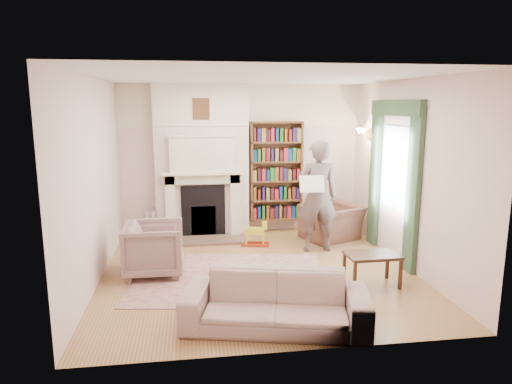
{
  "coord_description": "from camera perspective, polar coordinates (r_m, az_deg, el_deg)",
  "views": [
    {
      "loc": [
        -0.93,
        -6.34,
        2.44
      ],
      "look_at": [
        0.0,
        0.25,
        1.15
      ],
      "focal_mm": 32.0,
      "sensor_mm": 36.0,
      "label": 1
    }
  ],
  "objects": [
    {
      "name": "fireplace",
      "position": [
        8.46,
        -6.76,
        3.74
      ],
      "size": [
        1.7,
        0.58,
        2.8
      ],
      "color": "silver",
      "rests_on": "floor"
    },
    {
      "name": "wall_right",
      "position": [
        7.17,
        18.41,
        2.06
      ],
      "size": [
        0.0,
        4.5,
        4.5
      ],
      "primitive_type": "plane",
      "rotation": [
        1.57,
        0.0,
        -1.57
      ],
      "color": "silver",
      "rests_on": "floor"
    },
    {
      "name": "armchair_left",
      "position": [
        6.8,
        -12.6,
        -6.92
      ],
      "size": [
        0.84,
        0.82,
        0.76
      ],
      "primitive_type": "imported",
      "rotation": [
        0.0,
        0.0,
        1.57
      ],
      "color": "gray",
      "rests_on": "floor"
    },
    {
      "name": "window",
      "position": [
        7.51,
        16.99,
        2.92
      ],
      "size": [
        0.02,
        0.9,
        1.3
      ],
      "primitive_type": "cube",
      "color": "silver",
      "rests_on": "wall_right"
    },
    {
      "name": "armchair_reading",
      "position": [
        8.44,
        9.42,
        -3.78
      ],
      "size": [
        1.21,
        1.15,
        0.63
      ],
      "primitive_type": "imported",
      "rotation": [
        0.0,
        0.0,
        3.54
      ],
      "color": "#51372B",
      "rests_on": "floor"
    },
    {
      "name": "pelmet",
      "position": [
        7.43,
        17.08,
        10.03
      ],
      "size": [
        0.09,
        1.7,
        0.24
      ],
      "primitive_type": "cube",
      "color": "#2C452C",
      "rests_on": "wall_right"
    },
    {
      "name": "curtain_left",
      "position": [
        6.91,
        19.04,
        0.03
      ],
      "size": [
        0.07,
        0.32,
        2.4
      ],
      "primitive_type": "cube",
      "color": "#2C452C",
      "rests_on": "floor"
    },
    {
      "name": "wall_back",
      "position": [
        8.7,
        -1.84,
        4.1
      ],
      "size": [
        4.5,
        0.0,
        4.5
      ],
      "primitive_type": "plane",
      "rotation": [
        1.57,
        0.0,
        0.0
      ],
      "color": "silver",
      "rests_on": "floor"
    },
    {
      "name": "man_reading",
      "position": [
        7.61,
        7.67,
        -0.54
      ],
      "size": [
        0.7,
        0.48,
        1.87
      ],
      "primitive_type": "imported",
      "rotation": [
        0.0,
        0.0,
        3.1
      ],
      "color": "#5C4E4A",
      "rests_on": "floor"
    },
    {
      "name": "sofa",
      "position": [
        5.18,
        2.47,
        -13.5
      ],
      "size": [
        2.16,
        1.24,
        0.59
      ],
      "primitive_type": "imported",
      "rotation": [
        0.0,
        0.0,
        -0.23
      ],
      "color": "#BDAC9C",
      "rests_on": "floor"
    },
    {
      "name": "wall_front",
      "position": [
        4.32,
        4.64,
        -2.99
      ],
      "size": [
        4.5,
        0.0,
        4.5
      ],
      "primitive_type": "plane",
      "rotation": [
        -1.57,
        0.0,
        0.0
      ],
      "color": "silver",
      "rests_on": "floor"
    },
    {
      "name": "curtain_right",
      "position": [
        8.17,
        14.62,
        1.88
      ],
      "size": [
        0.07,
        0.32,
        2.4
      ],
      "primitive_type": "cube",
      "color": "#2C452C",
      "rests_on": "floor"
    },
    {
      "name": "wall_left",
      "position": [
        6.56,
        -19.54,
        1.21
      ],
      "size": [
        0.0,
        4.5,
        4.5
      ],
      "primitive_type": "plane",
      "rotation": [
        1.57,
        0.0,
        1.57
      ],
      "color": "silver",
      "rests_on": "floor"
    },
    {
      "name": "coffee_table",
      "position": [
        6.48,
        14.26,
        -9.37
      ],
      "size": [
        0.71,
        0.47,
        0.45
      ],
      "primitive_type": null,
      "rotation": [
        0.0,
        0.0,
        0.03
      ],
      "color": "#372113",
      "rests_on": "floor"
    },
    {
      "name": "rug",
      "position": [
        6.63,
        -3.23,
        -10.6
      ],
      "size": [
        2.95,
        2.42,
        0.01
      ],
      "primitive_type": "cube",
      "rotation": [
        0.0,
        0.0,
        -0.14
      ],
      "color": "#BEAA90",
      "rests_on": "floor"
    },
    {
      "name": "ceiling",
      "position": [
        6.42,
        0.32,
        14.19
      ],
      "size": [
        4.5,
        4.5,
        0.0
      ],
      "primitive_type": "plane",
      "rotation": [
        3.14,
        0.0,
        0.0
      ],
      "color": "white",
      "rests_on": "wall_back"
    },
    {
      "name": "paraffin_heater",
      "position": [
        8.55,
        -12.95,
        -3.98
      ],
      "size": [
        0.29,
        0.29,
        0.55
      ],
      "primitive_type": "cylinder",
      "rotation": [
        0.0,
        0.0,
        0.22
      ],
      "color": "#B4B5BC",
      "rests_on": "floor"
    },
    {
      "name": "board_game",
      "position": [
        6.3,
        -1.93,
        -11.54
      ],
      "size": [
        0.39,
        0.39,
        0.03
      ],
      "primitive_type": "cube",
      "rotation": [
        0.0,
        0.0,
        0.09
      ],
      "color": "#E5D150",
      "rests_on": "rug"
    },
    {
      "name": "game_box_lid",
      "position": [
        6.71,
        -4.18,
        -10.03
      ],
      "size": [
        0.4,
        0.34,
        0.06
      ],
      "primitive_type": "cube",
      "rotation": [
        0.0,
        0.0,
        -0.41
      ],
      "color": "#B61415",
      "rests_on": "rug"
    },
    {
      "name": "rocking_horse",
      "position": [
        7.98,
        -0.12,
        -5.23
      ],
      "size": [
        0.52,
        0.29,
        0.43
      ],
      "primitive_type": null,
      "rotation": [
        0.0,
        0.0,
        -0.2
      ],
      "color": "gold",
      "rests_on": "rug"
    },
    {
      "name": "bookcase",
      "position": [
        8.7,
        2.52,
        2.6
      ],
      "size": [
        1.0,
        0.24,
        1.85
      ],
      "primitive_type": "cube",
      "color": "brown",
      "rests_on": "floor"
    },
    {
      "name": "comic_annuals",
      "position": [
        6.49,
        3.67,
        -10.96
      ],
      "size": [
        0.66,
        0.36,
        0.02
      ],
      "color": "red",
      "rests_on": "rug"
    },
    {
      "name": "newspaper",
      "position": [
        7.34,
        7.01,
        1.02
      ],
      "size": [
        0.4,
        0.13,
        0.27
      ],
      "primitive_type": "cube",
      "rotation": [
        -0.35,
        0.0,
        -0.04
      ],
      "color": "white",
      "rests_on": "man_reading"
    },
    {
      "name": "floor",
      "position": [
        6.86,
        0.3,
        -9.88
      ],
      "size": [
        4.5,
        4.5,
        0.0
      ],
      "primitive_type": "plane",
      "color": "brown",
      "rests_on": "ground"
    },
    {
      "name": "wall_sconce",
      "position": [
        8.4,
        12.72,
        7.02
      ],
      "size": [
        0.2,
        0.24,
        0.24
      ],
      "primitive_type": null,
      "color": "gold",
      "rests_on": "wall_right"
    }
  ]
}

